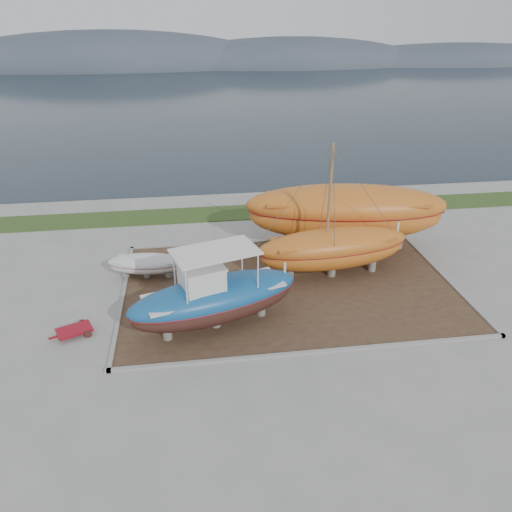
{
  "coord_description": "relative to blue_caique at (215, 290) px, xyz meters",
  "views": [
    {
      "loc": [
        -5.2,
        -19.74,
        14.02
      ],
      "look_at": [
        -1.86,
        4.0,
        2.05
      ],
      "focal_mm": 35.0,
      "sensor_mm": 36.0,
      "label": 1
    }
  ],
  "objects": [
    {
      "name": "sea",
      "position": [
        4.31,
        69.37,
        -2.09
      ],
      "size": [
        260.0,
        100.0,
        0.04
      ],
      "primitive_type": null,
      "color": "#16222C",
      "rests_on": "ground"
    },
    {
      "name": "grass_strip",
      "position": [
        4.31,
        14.87,
        -2.05
      ],
      "size": [
        44.0,
        3.0,
        0.08
      ],
      "primitive_type": "cube",
      "color": "#284219",
      "rests_on": "ground"
    },
    {
      "name": "orange_sailboat",
      "position": [
        6.99,
        4.2,
        1.85
      ],
      "size": [
        9.06,
        3.54,
        7.77
      ],
      "primitive_type": null,
      "rotation": [
        0.0,
        0.0,
        0.11
      ],
      "color": "#B9601C",
      "rests_on": "dirt_patch"
    },
    {
      "name": "white_dinghy",
      "position": [
        -3.6,
        5.59,
        -1.37
      ],
      "size": [
        4.55,
        2.21,
        1.31
      ],
      "primitive_type": null,
      "rotation": [
        0.0,
        0.0,
        -0.13
      ],
      "color": "silver",
      "rests_on": "dirt_patch"
    },
    {
      "name": "red_trailer",
      "position": [
        -6.73,
        0.28,
        -1.92
      ],
      "size": [
        2.65,
        2.03,
        0.34
      ],
      "primitive_type": null,
      "rotation": [
        0.0,
        0.0,
        0.41
      ],
      "color": "maroon",
      "rests_on": "ground"
    },
    {
      "name": "curb_frame",
      "position": [
        4.31,
        3.37,
        -2.02
      ],
      "size": [
        18.6,
        12.6,
        0.15
      ],
      "primitive_type": null,
      "color": "gray",
      "rests_on": "ground"
    },
    {
      "name": "ground",
      "position": [
        4.31,
        -0.63,
        -2.09
      ],
      "size": [
        140.0,
        140.0,
        0.0
      ],
      "primitive_type": "plane",
      "color": "gray",
      "rests_on": "ground"
    },
    {
      "name": "mountain_ridge",
      "position": [
        4.31,
        124.37,
        -2.09
      ],
      "size": [
        200.0,
        36.0,
        20.0
      ],
      "primitive_type": null,
      "color": "#333D49",
      "rests_on": "ground"
    },
    {
      "name": "orange_bare_hull",
      "position": [
        8.72,
        7.69,
        0.02
      ],
      "size": [
        12.94,
        5.49,
        4.11
      ],
      "primitive_type": null,
      "rotation": [
        0.0,
        0.0,
        -0.14
      ],
      "color": "#B9601C",
      "rests_on": "dirt_patch"
    },
    {
      "name": "dirt_patch",
      "position": [
        4.31,
        3.37,
        -2.06
      ],
      "size": [
        18.0,
        12.0,
        0.06
      ],
      "primitive_type": "cube",
      "color": "#422D1E",
      "rests_on": "ground"
    },
    {
      "name": "blue_caique",
      "position": [
        0.0,
        0.0,
        0.0
      ],
      "size": [
        8.84,
        5.01,
        4.06
      ],
      "primitive_type": null,
      "rotation": [
        0.0,
        0.0,
        0.3
      ],
      "color": "#16528D",
      "rests_on": "dirt_patch"
    }
  ]
}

